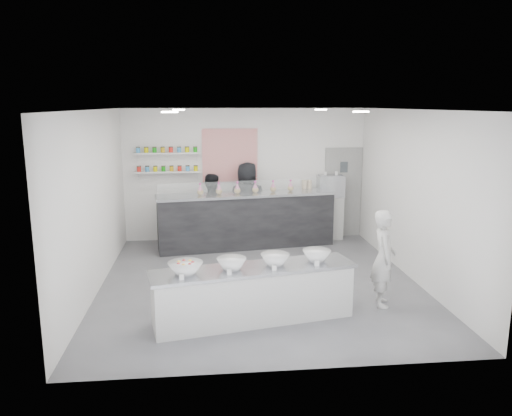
{
  "coord_description": "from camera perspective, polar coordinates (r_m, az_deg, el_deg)",
  "views": [
    {
      "loc": [
        -0.91,
        -8.32,
        3.1
      ],
      "look_at": [
        -0.02,
        0.4,
        1.26
      ],
      "focal_mm": 35.0,
      "sensor_mm": 36.0,
      "label": 1
    }
  ],
  "objects": [
    {
      "name": "woman_prep",
      "position": [
        7.98,
        14.37,
        -5.58
      ],
      "size": [
        0.46,
        0.61,
        1.52
      ],
      "primitive_type": "imported",
      "rotation": [
        0.0,
        0.0,
        1.38
      ],
      "color": "beige",
      "rests_on": "floor"
    },
    {
      "name": "staff_left",
      "position": [
        11.16,
        -5.22,
        -0.12
      ],
      "size": [
        0.82,
        0.67,
        1.59
      ],
      "primitive_type": "imported",
      "rotation": [
        0.0,
        0.0,
        3.06
      ],
      "color": "black",
      "rests_on": "floor"
    },
    {
      "name": "back_bar",
      "position": [
        10.9,
        -1.09,
        -1.41
      ],
      "size": [
        3.93,
        1.26,
        1.2
      ],
      "primitive_type": "cube",
      "rotation": [
        0.0,
        0.0,
        0.14
      ],
      "color": "black",
      "rests_on": "floor"
    },
    {
      "name": "sneeze_guard",
      "position": [
        10.42,
        -0.69,
        2.27
      ],
      "size": [
        3.78,
        0.56,
        0.33
      ],
      "primitive_type": "cube",
      "rotation": [
        0.0,
        0.0,
        0.14
      ],
      "color": "white",
      "rests_on": "back_bar"
    },
    {
      "name": "ceiling",
      "position": [
        8.37,
        0.42,
        11.18
      ],
      "size": [
        6.0,
        6.0,
        0.0
      ],
      "primitive_type": "plane",
      "rotation": [
        3.14,
        0.0,
        0.0
      ],
      "color": "white",
      "rests_on": "floor"
    },
    {
      "name": "label_cards",
      "position": [
        6.65,
        -0.73,
        -7.97
      ],
      "size": [
        2.01,
        0.04,
        0.07
      ],
      "primitive_type": null,
      "color": "white",
      "rests_on": "prep_counter"
    },
    {
      "name": "cup_stacks",
      "position": [
        11.49,
        5.81,
        2.31
      ],
      "size": [
        0.24,
        0.24,
        0.36
      ],
      "primitive_type": null,
      "color": "#D5AE8D",
      "rests_on": "espresso_ledge"
    },
    {
      "name": "prep_counter",
      "position": [
        7.3,
        -0.27,
        -9.8
      ],
      "size": [
        3.03,
        1.24,
        0.81
      ],
      "primitive_type": "cube",
      "rotation": [
        0.0,
        0.0,
        0.2
      ],
      "color": "silver",
      "rests_on": "floor"
    },
    {
      "name": "back_door",
      "position": [
        11.91,
        9.89,
        1.77
      ],
      "size": [
        0.88,
        0.04,
        2.1
      ],
      "primitive_type": "cube",
      "color": "gray",
      "rests_on": "floor"
    },
    {
      "name": "espresso_ledge",
      "position": [
        11.66,
        6.49,
        -1.04
      ],
      "size": [
        1.38,
        0.44,
        1.03
      ],
      "primitive_type": "cube",
      "color": "silver",
      "rests_on": "floor"
    },
    {
      "name": "preserve_jars",
      "position": [
        11.29,
        -10.12,
        5.47
      ],
      "size": [
        1.45,
        0.1,
        0.56
      ],
      "primitive_type": null,
      "color": "red",
      "rests_on": "jar_shelf_lower"
    },
    {
      "name": "downlight_2",
      "position": [
        9.93,
        -8.83,
        11.03
      ],
      "size": [
        0.24,
        0.24,
        0.02
      ],
      "primitive_type": "cylinder",
      "color": "white",
      "rests_on": "ceiling"
    },
    {
      "name": "jar_shelf_lower",
      "position": [
        11.35,
        -10.06,
        4.08
      ],
      "size": [
        1.45,
        0.22,
        0.04
      ],
      "primitive_type": "cube",
      "color": "silver",
      "rests_on": "back_wall"
    },
    {
      "name": "right_wall",
      "position": [
        9.23,
        17.64,
        1.32
      ],
      "size": [
        0.0,
        6.0,
        6.0
      ],
      "primitive_type": "plane",
      "rotation": [
        1.57,
        0.0,
        -1.57
      ],
      "color": "white",
      "rests_on": "floor"
    },
    {
      "name": "floor",
      "position": [
        8.92,
        0.39,
        -8.47
      ],
      "size": [
        6.0,
        6.0,
        0.0
      ],
      "primitive_type": "plane",
      "color": "#515156",
      "rests_on": "ground"
    },
    {
      "name": "jar_shelf_upper",
      "position": [
        11.3,
        -10.14,
        6.19
      ],
      "size": [
        1.45,
        0.22,
        0.04
      ],
      "primitive_type": "cube",
      "color": "silver",
      "rests_on": "back_wall"
    },
    {
      "name": "downlight_3",
      "position": [
        10.18,
        7.41,
        11.09
      ],
      "size": [
        0.24,
        0.24,
        0.02
      ],
      "primitive_type": "cylinder",
      "color": "white",
      "rests_on": "ceiling"
    },
    {
      "name": "prep_bowls",
      "position": [
        7.14,
        -0.28,
        -6.16
      ],
      "size": [
        2.43,
        0.97,
        0.17
      ],
      "primitive_type": null,
      "rotation": [
        0.0,
        0.0,
        0.2
      ],
      "color": "white",
      "rests_on": "prep_counter"
    },
    {
      "name": "left_wall",
      "position": [
        8.67,
        -17.99,
        0.64
      ],
      "size": [
        0.0,
        6.0,
        6.0
      ],
      "primitive_type": "plane",
      "rotation": [
        1.57,
        0.0,
        1.57
      ],
      "color": "white",
      "rests_on": "floor"
    },
    {
      "name": "cookie_bags",
      "position": [
        10.75,
        -1.11,
        2.38
      ],
      "size": [
        2.14,
        0.44,
        0.26
      ],
      "primitive_type": null,
      "rotation": [
        0.0,
        0.0,
        0.14
      ],
      "color": "#C9578C",
      "rests_on": "back_bar"
    },
    {
      "name": "staff_right",
      "position": [
        11.17,
        -0.99,
        0.6
      ],
      "size": [
        0.93,
        0.64,
        1.84
      ],
      "primitive_type": "imported",
      "rotation": [
        0.0,
        0.0,
        3.08
      ],
      "color": "black",
      "rests_on": "floor"
    },
    {
      "name": "back_wall",
      "position": [
        11.47,
        -1.23,
        3.83
      ],
      "size": [
        5.5,
        0.0,
        5.5
      ],
      "primitive_type": "plane",
      "rotation": [
        1.57,
        0.0,
        0.0
      ],
      "color": "white",
      "rests_on": "floor"
    },
    {
      "name": "espresso_machine",
      "position": [
        11.61,
        8.52,
        2.57
      ],
      "size": [
        0.59,
        0.41,
        0.45
      ],
      "primitive_type": "cube",
      "color": "#93969E",
      "rests_on": "espresso_ledge"
    },
    {
      "name": "downlight_1",
      "position": [
        7.68,
        11.9,
        10.72
      ],
      "size": [
        0.24,
        0.24,
        0.02
      ],
      "primitive_type": "cylinder",
      "color": "white",
      "rests_on": "ceiling"
    },
    {
      "name": "downlight_0",
      "position": [
        7.33,
        -9.83,
        10.76
      ],
      "size": [
        0.24,
        0.24,
        0.02
      ],
      "primitive_type": "cylinder",
      "color": "white",
      "rests_on": "ceiling"
    },
    {
      "name": "pattern_panel",
      "position": [
        11.36,
        -3.0,
        6.03
      ],
      "size": [
        1.25,
        0.03,
        1.2
      ],
      "primitive_type": "cube",
      "color": "#DA363B",
      "rests_on": "back_wall"
    }
  ]
}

